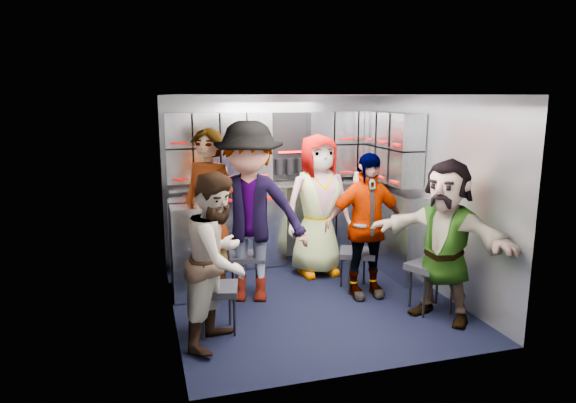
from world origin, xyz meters
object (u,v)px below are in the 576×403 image
object	(u,v)px
jump_seat_center	(313,238)
attendant_arc_e	(445,241)
jump_seat_near_right	(432,269)
jump_seat_mid_right	(357,255)
jump_seat_mid_left	(246,259)
attendant_arc_b	(249,213)
attendant_arc_c	(318,205)
attendant_arc_d	(365,226)
attendant_standing	(209,213)
jump_seat_near_left	(216,291)
attendant_arc_a	(218,259)

from	to	relation	value
jump_seat_center	attendant_arc_e	world-z (taller)	attendant_arc_e
jump_seat_center	jump_seat_near_right	size ratio (longest dim) A/B	0.80
jump_seat_mid_right	attendant_arc_e	size ratio (longest dim) A/B	0.32
jump_seat_mid_left	jump_seat_mid_right	distance (m)	1.21
jump_seat_near_right	attendant_arc_b	xyz separation A→B (m)	(-1.65, 0.79, 0.50)
attendant_arc_c	attendant_arc_d	world-z (taller)	attendant_arc_c
attendant_arc_e	jump_seat_mid_left	bearing A→B (deg)	-157.68
jump_seat_near_right	attendant_standing	distance (m)	2.33
jump_seat_near_left	jump_seat_near_right	size ratio (longest dim) A/B	0.82
jump_seat_mid_right	attendant_arc_d	xyz separation A→B (m)	(-0.00, -0.18, 0.37)
jump_seat_mid_left	jump_seat_near_right	distance (m)	1.92
jump_seat_center	attendant_arc_d	distance (m)	1.08
attendant_arc_d	jump_seat_near_left	bearing A→B (deg)	-163.65
jump_seat_center	attendant_standing	bearing A→B (deg)	-160.18
attendant_arc_a	jump_seat_mid_right	bearing A→B (deg)	-30.93
jump_seat_mid_left	jump_seat_mid_right	size ratio (longest dim) A/B	0.88
jump_seat_center	attendant_arc_d	size ratio (longest dim) A/B	0.28
jump_seat_mid_right	attendant_arc_b	size ratio (longest dim) A/B	0.27
attendant_arc_d	jump_seat_center	bearing A→B (deg)	105.01
jump_seat_mid_right	jump_seat_mid_left	bearing A→B (deg)	168.47
jump_seat_center	attendant_arc_a	bearing A→B (deg)	-130.90
attendant_arc_d	attendant_standing	bearing A→B (deg)	163.15
attendant_arc_a	attendant_arc_d	world-z (taller)	attendant_arc_d
jump_seat_mid_right	attendant_arc_a	world-z (taller)	attendant_arc_a
jump_seat_mid_right	attendant_arc_b	world-z (taller)	attendant_arc_b
jump_seat_center	attendant_arc_c	size ratio (longest dim) A/B	0.26
jump_seat_mid_left	jump_seat_near_right	bearing A→B (deg)	-30.53
jump_seat_near_left	attendant_arc_b	xyz separation A→B (m)	(0.45, 0.69, 0.54)
jump_seat_mid_left	jump_seat_near_right	xyz separation A→B (m)	(1.65, -0.97, 0.05)
jump_seat_near_left	attendant_standing	xyz separation A→B (m)	(0.07, 0.95, 0.50)
attendant_arc_c	attendant_arc_d	size ratio (longest dim) A/B	1.09
attendant_arc_d	attendant_arc_e	distance (m)	0.87
attendant_arc_a	attendant_arc_d	bearing A→B (deg)	-36.23
jump_seat_near_left	jump_seat_mid_right	world-z (taller)	jump_seat_mid_right
jump_seat_mid_right	attendant_arc_a	size ratio (longest dim) A/B	0.33
jump_seat_mid_left	attendant_arc_a	size ratio (longest dim) A/B	0.29
jump_seat_mid_left	attendant_arc_d	bearing A→B (deg)	-19.62
jump_seat_near_left	jump_seat_mid_right	distance (m)	1.75
jump_seat_near_right	attendant_arc_d	xyz separation A→B (m)	(-0.47, 0.55, 0.33)
attendant_standing	attendant_arc_c	bearing A→B (deg)	57.90
attendant_arc_c	jump_seat_near_right	bearing A→B (deg)	-65.98
jump_seat_center	jump_seat_near_right	xyz separation A→B (m)	(0.71, -1.53, 0.05)
attendant_arc_e	attendant_arc_a	bearing A→B (deg)	-125.65
attendant_standing	jump_seat_near_right	bearing A→B (deg)	17.76
jump_seat_mid_right	attendant_arc_c	size ratio (longest dim) A/B	0.30
jump_seat_near_left	jump_seat_center	size ratio (longest dim) A/B	1.02
jump_seat_mid_right	attendant_arc_c	bearing A→B (deg)	111.39
jump_seat_center	attendant_arc_c	distance (m)	0.48
attendant_arc_c	jump_seat_mid_left	bearing A→B (deg)	-161.80
jump_seat_near_right	attendant_arc_c	xyz separation A→B (m)	(-0.71, 1.35, 0.40)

